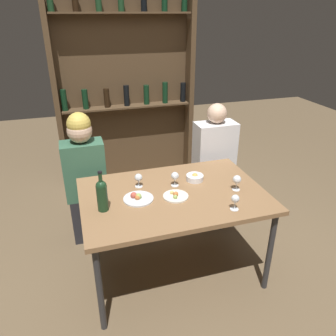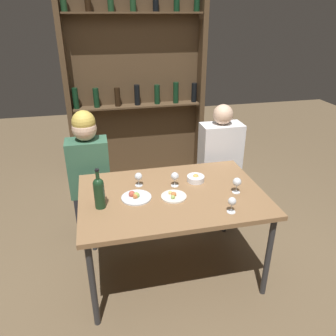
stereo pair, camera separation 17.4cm
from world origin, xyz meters
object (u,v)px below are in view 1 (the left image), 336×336
at_px(snack_bowl, 195,177).
at_px(seated_person_right, 213,167).
at_px(wine_glass_1, 175,176).
at_px(food_plate_0, 175,196).
at_px(seated_person_left, 86,180).
at_px(wine_glass_0, 138,178).
at_px(wine_glass_2, 235,199).
at_px(food_plate_1, 138,198).
at_px(wine_bottle, 102,194).
at_px(wine_glass_3, 237,180).

xyz_separation_m(snack_bowl, seated_person_right, (0.41, 0.52, -0.20)).
bearing_deg(wine_glass_1, food_plate_0, -107.28).
distance_m(seated_person_left, seated_person_right, 1.27).
relative_size(wine_glass_0, food_plate_0, 0.59).
relative_size(wine_glass_1, snack_bowl, 0.84).
bearing_deg(food_plate_0, wine_glass_2, -39.28).
bearing_deg(seated_person_left, snack_bowl, -31.57).
bearing_deg(seated_person_left, food_plate_1, -63.64).
bearing_deg(food_plate_1, food_plate_0, -10.16).
relative_size(wine_glass_2, snack_bowl, 0.82).
bearing_deg(seated_person_right, wine_glass_1, -136.71).
xyz_separation_m(wine_bottle, wine_glass_1, (0.59, 0.19, -0.05)).
xyz_separation_m(wine_glass_2, seated_person_right, (0.31, 1.02, -0.25)).
relative_size(food_plate_1, seated_person_left, 0.18).
bearing_deg(wine_glass_2, wine_glass_1, 122.87).
xyz_separation_m(food_plate_1, seated_person_left, (-0.34, 0.69, -0.14)).
bearing_deg(wine_glass_3, seated_person_left, 145.03).
distance_m(wine_glass_0, wine_glass_2, 0.77).
bearing_deg(food_plate_0, seated_person_left, 129.89).
relative_size(wine_glass_0, wine_glass_3, 0.91).
bearing_deg(food_plate_0, food_plate_1, 169.84).
bearing_deg(wine_glass_2, seated_person_right, 73.08).
bearing_deg(wine_glass_3, wine_glass_0, 159.08).
bearing_deg(seated_person_right, food_plate_1, -143.52).
xyz_separation_m(food_plate_0, food_plate_1, (-0.27, 0.05, 0.00)).
xyz_separation_m(wine_glass_0, food_plate_0, (0.23, -0.24, -0.07)).
bearing_deg(food_plate_1, wine_glass_2, -28.13).
bearing_deg(wine_bottle, wine_glass_1, 17.62).
height_order(wine_glass_3, food_plate_1, wine_glass_3).
bearing_deg(seated_person_left, wine_glass_3, -34.97).
xyz_separation_m(food_plate_0, seated_person_left, (-0.61, 0.74, -0.14)).
bearing_deg(wine_glass_0, food_plate_0, -46.50).
bearing_deg(wine_glass_0, snack_bowl, -3.23).
bearing_deg(seated_person_right, food_plate_0, -131.63).
distance_m(food_plate_0, snack_bowl, 0.32).
xyz_separation_m(wine_glass_1, food_plate_0, (-0.05, -0.17, -0.07)).
relative_size(wine_glass_3, seated_person_right, 0.10).
height_order(wine_glass_2, food_plate_0, wine_glass_2).
relative_size(wine_bottle, food_plate_0, 1.57).
bearing_deg(wine_glass_1, food_plate_1, -159.82).
bearing_deg(food_plate_0, wine_bottle, -178.19).
bearing_deg(seated_person_left, wine_glass_1, -40.30).
height_order(seated_person_left, seated_person_right, seated_person_left).
distance_m(wine_glass_0, seated_person_left, 0.67).
bearing_deg(snack_bowl, seated_person_left, 148.43).
xyz_separation_m(wine_bottle, seated_person_left, (-0.08, 0.75, -0.26)).
relative_size(wine_glass_0, seated_person_left, 0.09).
distance_m(wine_glass_2, food_plate_1, 0.71).
distance_m(wine_glass_2, snack_bowl, 0.51).
relative_size(food_plate_0, snack_bowl, 1.35).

